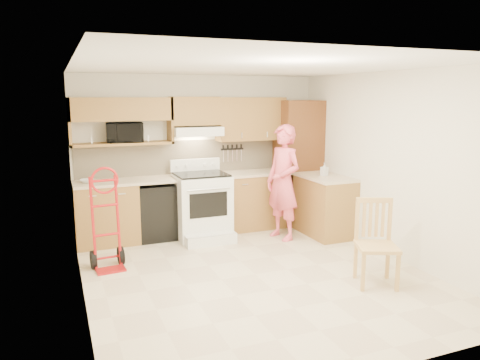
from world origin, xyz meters
TOP-DOWN VIEW (x-y plane):
  - floor at (0.00, 0.00)m, footprint 4.00×4.50m
  - ceiling at (0.00, 0.00)m, footprint 4.00×4.50m
  - wall_back at (0.00, 2.26)m, footprint 4.00×0.02m
  - wall_front at (0.00, -2.26)m, footprint 4.00×0.02m
  - wall_left at (-2.01, 0.00)m, footprint 0.02×4.50m
  - wall_right at (2.01, 0.00)m, footprint 0.02×4.50m
  - backsplash at (0.00, 2.23)m, footprint 3.92×0.03m
  - lower_cab_left at (-1.55, 1.95)m, footprint 0.90×0.60m
  - dishwasher at (-0.80, 1.95)m, footprint 0.60×0.60m
  - lower_cab_right at (0.83, 1.95)m, footprint 1.14×0.60m
  - countertop_left at (-1.25, 1.95)m, footprint 1.50×0.63m
  - countertop_right at (0.83, 1.95)m, footprint 1.14×0.63m
  - cab_return_right at (1.70, 1.15)m, footprint 0.60×1.00m
  - countertop_return at (1.70, 1.15)m, footprint 0.63×1.00m
  - pantry_tall at (1.65, 1.95)m, footprint 0.70×0.60m
  - upper_cab_left at (-1.25, 2.08)m, footprint 1.50×0.33m
  - upper_shelf_mw at (-1.25, 2.08)m, footprint 1.50×0.33m
  - upper_cab_center at (-0.12, 2.08)m, footprint 0.76×0.33m
  - upper_cab_right at (0.83, 2.08)m, footprint 1.14×0.33m
  - range_hood at (-0.12, 2.02)m, footprint 0.76×0.46m
  - knife_strip at (0.55, 2.21)m, footprint 0.40×0.05m
  - microwave at (-1.22, 2.08)m, footprint 0.55×0.40m
  - range at (-0.14, 1.68)m, footprint 0.81×1.06m
  - person at (0.99, 1.21)m, footprint 0.57×0.73m
  - hand_truck at (-1.65, 0.87)m, footprint 0.50×0.47m
  - dining_chair at (1.17, -0.81)m, footprint 0.60×0.62m
  - soap_bottle at (1.70, 1.18)m, footprint 0.11×0.11m
  - bowl at (-1.80, 1.95)m, footprint 0.23×0.23m

SIDE VIEW (x-z plane):
  - floor at x=0.00m, z-range -0.02..0.00m
  - dishwasher at x=-0.80m, z-range 0.00..0.85m
  - lower_cab_left at x=-1.55m, z-range 0.00..0.90m
  - lower_cab_right at x=0.83m, z-range 0.00..0.90m
  - cab_return_right at x=1.70m, z-range 0.00..0.90m
  - dining_chair at x=1.17m, z-range 0.00..0.99m
  - hand_truck at x=-1.65m, z-range 0.00..1.18m
  - range at x=-0.14m, z-range 0.00..1.19m
  - person at x=0.99m, z-range 0.00..1.76m
  - countertop_left at x=-1.25m, z-range 0.90..0.94m
  - countertop_right at x=0.83m, z-range 0.90..0.94m
  - countertop_return at x=1.70m, z-range 0.90..0.94m
  - bowl at x=-1.80m, z-range 0.94..0.99m
  - soap_bottle at x=1.70m, z-range 0.94..1.14m
  - pantry_tall at x=1.65m, z-range 0.00..2.10m
  - backsplash at x=0.00m, z-range 0.92..1.48m
  - knife_strip at x=0.55m, z-range 1.09..1.39m
  - wall_back at x=0.00m, z-range 0.00..2.50m
  - wall_front at x=0.00m, z-range 0.00..2.50m
  - wall_left at x=-2.01m, z-range 0.00..2.50m
  - wall_right at x=2.01m, z-range 0.00..2.50m
  - upper_shelf_mw at x=-1.25m, z-range 1.45..1.49m
  - range_hood at x=-0.12m, z-range 1.56..1.70m
  - microwave at x=-1.22m, z-range 1.49..1.78m
  - upper_cab_right at x=0.83m, z-range 1.45..2.15m
  - upper_cab_center at x=-0.12m, z-range 1.72..2.16m
  - upper_cab_left at x=-1.25m, z-range 1.81..2.15m
  - ceiling at x=0.00m, z-range 2.50..2.52m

